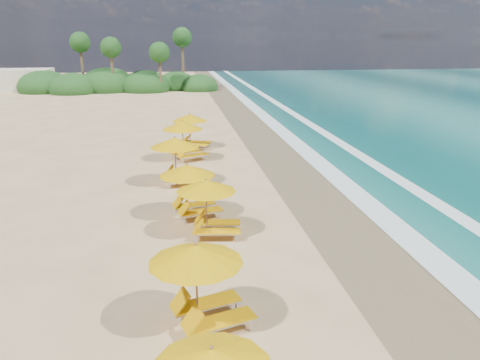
{
  "coord_description": "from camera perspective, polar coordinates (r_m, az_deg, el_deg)",
  "views": [
    {
      "loc": [
        -2.66,
        -18.43,
        6.93
      ],
      "look_at": [
        0.0,
        0.0,
        1.2
      ],
      "focal_mm": 35.04,
      "sensor_mm": 36.0,
      "label": 1
    }
  ],
  "objects": [
    {
      "name": "ground",
      "position": [
        19.87,
        -0.0,
        -3.31
      ],
      "size": [
        160.0,
        160.0,
        0.0
      ],
      "primitive_type": "plane",
      "color": "#D7B47E",
      "rests_on": "ground"
    },
    {
      "name": "wet_sand",
      "position": [
        20.79,
        10.99,
        -2.69
      ],
      "size": [
        4.0,
        160.0,
        0.01
      ],
      "primitive_type": "cube",
      "color": "olive",
      "rests_on": "ground"
    },
    {
      "name": "surf_foam",
      "position": [
        21.8,
        17.73,
        -2.21
      ],
      "size": [
        4.0,
        160.0,
        0.01
      ],
      "color": "white",
      "rests_on": "ground"
    },
    {
      "name": "station_1",
      "position": [
        11.59,
        -4.47,
        -12.02
      ],
      "size": [
        2.93,
        2.86,
        2.32
      ],
      "rotation": [
        0.0,
        0.0,
        0.3
      ],
      "color": "olive",
      "rests_on": "ground"
    },
    {
      "name": "station_2",
      "position": [
        16.71,
        -3.54,
        -2.93
      ],
      "size": [
        2.53,
        2.39,
        2.17
      ],
      "rotation": [
        0.0,
        0.0,
        -0.13
      ],
      "color": "olive",
      "rests_on": "ground"
    },
    {
      "name": "station_3",
      "position": [
        18.53,
        -5.9,
        -0.84
      ],
      "size": [
        2.76,
        2.67,
        2.23
      ],
      "rotation": [
        0.0,
        0.0,
        0.25
      ],
      "color": "olive",
      "rests_on": "ground"
    },
    {
      "name": "station_4",
      "position": [
        22.7,
        -7.41,
        2.71
      ],
      "size": [
        2.6,
        2.41,
        2.4
      ],
      "rotation": [
        0.0,
        0.0,
        0.02
      ],
      "color": "olive",
      "rests_on": "ground"
    },
    {
      "name": "station_5",
      "position": [
        27.24,
        -6.62,
        5.12
      ],
      "size": [
        3.09,
        3.07,
        2.37
      ],
      "rotation": [
        0.0,
        0.0,
        0.42
      ],
      "color": "olive",
      "rests_on": "ground"
    },
    {
      "name": "station_6",
      "position": [
        30.17,
        -5.82,
        6.22
      ],
      "size": [
        2.91,
        2.85,
        2.28
      ],
      "rotation": [
        0.0,
        0.0,
        -0.33
      ],
      "color": "olive",
      "rests_on": "ground"
    },
    {
      "name": "treeline",
      "position": [
        64.63,
        -14.94,
        11.28
      ],
      "size": [
        25.8,
        8.8,
        9.74
      ],
      "color": "#163D14",
      "rests_on": "ground"
    },
    {
      "name": "beach_building",
      "position": [
        69.41,
        -24.85,
        11.0
      ],
      "size": [
        7.0,
        5.0,
        2.8
      ],
      "primitive_type": "cube",
      "color": "beige",
      "rests_on": "ground"
    }
  ]
}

